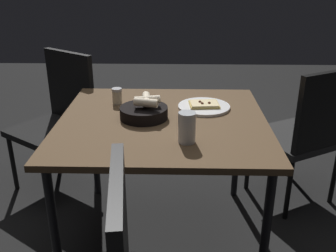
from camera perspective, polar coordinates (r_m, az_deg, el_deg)
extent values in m
plane|color=black|center=(2.29, -0.69, -15.79)|extent=(8.00, 8.00, 0.00)
cube|color=brown|center=(1.93, -0.79, 0.61)|extent=(1.03, 0.99, 0.03)
cylinder|color=black|center=(1.82, -16.30, -15.11)|extent=(0.04, 0.04, 0.69)
cylinder|color=black|center=(1.78, 14.10, -15.72)|extent=(0.04, 0.04, 0.69)
cylinder|color=black|center=(2.53, -10.74, -3.05)|extent=(0.04, 0.04, 0.69)
cylinder|color=black|center=(2.50, 10.13, -3.28)|extent=(0.04, 0.04, 0.69)
cylinder|color=white|center=(2.08, 5.32, 2.84)|extent=(0.28, 0.28, 0.01)
cube|color=tan|center=(2.08, 5.33, 3.16)|extent=(0.17, 0.13, 0.01)
cube|color=beige|center=(2.07, 5.34, 3.36)|extent=(0.15, 0.12, 0.01)
sphere|color=brown|center=(2.08, 4.72, 3.56)|extent=(0.02, 0.02, 0.02)
sphere|color=brown|center=(2.07, 6.09, 3.37)|extent=(0.02, 0.02, 0.02)
sphere|color=brown|center=(2.06, 5.06, 3.32)|extent=(0.02, 0.02, 0.02)
cylinder|color=black|center=(1.93, -3.58, 1.99)|extent=(0.24, 0.24, 0.06)
cylinder|color=#F5E2C1|center=(1.94, -3.21, 4.00)|extent=(0.05, 0.13, 0.04)
cylinder|color=#F5E2C1|center=(1.92, -3.07, 3.84)|extent=(0.13, 0.07, 0.04)
cylinder|color=#F5E2C1|center=(1.88, -3.27, 3.46)|extent=(0.12, 0.07, 0.04)
cylinder|color=red|center=(1.92, -2.01, 1.58)|extent=(0.06, 0.06, 0.03)
cylinder|color=silver|center=(1.66, 2.80, -0.22)|extent=(0.08, 0.08, 0.14)
cylinder|color=#BE8C14|center=(1.67, 2.79, -0.79)|extent=(0.07, 0.07, 0.09)
cylinder|color=#BFB299|center=(2.14, -7.49, 4.19)|extent=(0.05, 0.05, 0.07)
cylinder|color=maroon|center=(2.15, -7.47, 3.77)|extent=(0.04, 0.04, 0.04)
cylinder|color=#B7B7BC|center=(2.13, -7.56, 5.32)|extent=(0.05, 0.05, 0.01)
cube|color=#292929|center=(2.55, 18.12, -1.64)|extent=(0.60, 0.60, 0.04)
cube|color=black|center=(2.34, 22.22, 2.07)|extent=(0.38, 0.23, 0.45)
cylinder|color=black|center=(2.89, 17.70, -3.49)|extent=(0.03, 0.03, 0.40)
cylinder|color=black|center=(2.65, 11.74, -5.26)|extent=(0.03, 0.03, 0.40)
cylinder|color=black|center=(2.67, 23.31, -6.64)|extent=(0.03, 0.03, 0.40)
cylinder|color=black|center=(2.41, 17.33, -8.96)|extent=(0.03, 0.03, 0.40)
cube|color=black|center=(2.65, -16.92, -0.64)|extent=(0.61, 0.61, 0.04)
cube|color=black|center=(2.68, -14.20, 5.70)|extent=(0.37, 0.27, 0.47)
cylinder|color=black|center=(2.80, -21.87, -5.07)|extent=(0.03, 0.03, 0.40)
cylinder|color=black|center=(2.51, -17.04, -7.65)|extent=(0.03, 0.03, 0.40)
cylinder|color=black|center=(2.98, -15.86, -2.43)|extent=(0.03, 0.03, 0.40)
cylinder|color=black|center=(2.72, -10.77, -4.51)|extent=(0.03, 0.03, 0.40)
cube|color=black|center=(1.14, -7.01, -17.96)|extent=(0.09, 0.42, 0.47)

